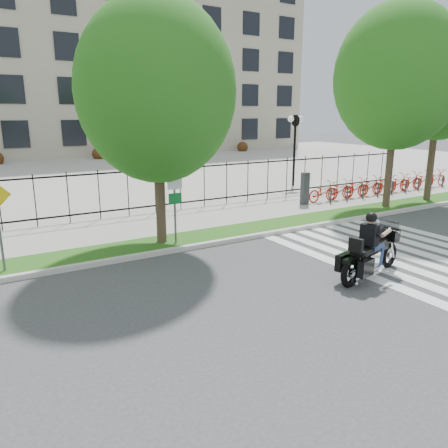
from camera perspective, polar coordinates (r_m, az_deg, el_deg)
ground at (r=11.59m, az=8.96°, el=-7.86°), size 120.00×120.00×0.00m
curb at (r=14.75m, az=-1.27°, el=-2.50°), size 60.00×0.20×0.15m
grass_verge at (r=15.46m, az=-2.84°, el=-1.72°), size 60.00×1.50×0.15m
sidewalk at (r=17.63m, az=-6.69°, el=0.21°), size 60.00×3.50×0.15m
plaza at (r=34.16m, az=-19.10°, el=6.32°), size 80.00×34.00×0.10m
crosswalk_stripes at (r=15.01m, az=23.29°, el=-3.68°), size 5.70×8.00×0.01m
iron_fence at (r=18.99m, az=-8.99°, el=4.47°), size 30.00×0.06×2.00m
office_building at (r=53.83m, az=-24.86°, el=19.07°), size 60.00×21.90×20.15m
lamp_post_right at (r=26.40m, az=9.27°, el=11.67°), size 1.06×0.70×4.25m
street_tree_1 at (r=14.21m, az=-8.82°, el=16.83°), size 4.96×4.96×7.71m
street_tree_2 at (r=21.26m, az=21.75°, el=17.42°), size 5.46×5.46×8.84m
street_tree_3 at (r=23.71m, az=26.41°, el=16.39°), size 4.78×4.78×8.40m
bike_share_station at (r=24.87m, az=20.15°, el=4.89°), size 11.11×0.87×1.50m
sign_pole_regulatory at (r=14.24m, az=-6.44°, el=3.70°), size 0.50×0.09×2.50m
motorcycle_rider at (r=12.43m, az=18.70°, el=-3.35°), size 2.81×1.15×2.20m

